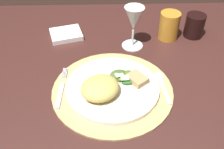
{
  "coord_description": "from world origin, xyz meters",
  "views": [
    {
      "loc": [
        0.05,
        -0.61,
        1.25
      ],
      "look_at": [
        0.07,
        -0.0,
        0.72
      ],
      "focal_mm": 42.5,
      "sensor_mm": 36.0,
      "label": 1
    }
  ],
  "objects_px": {
    "wine_glass": "(134,21)",
    "dark_tumbler": "(194,26)",
    "dining_table": "(91,105)",
    "dinner_plate": "(112,88)",
    "spoon": "(161,81)",
    "napkin": "(66,34)",
    "fork": "(61,89)",
    "amber_tumbler": "(169,26)"
  },
  "relations": [
    {
      "from": "dinner_plate",
      "to": "dark_tumbler",
      "type": "bearing_deg",
      "value": 42.92
    },
    {
      "from": "dining_table",
      "to": "dinner_plate",
      "type": "relative_size",
      "value": 4.87
    },
    {
      "from": "wine_glass",
      "to": "amber_tumbler",
      "type": "bearing_deg",
      "value": 20.7
    },
    {
      "from": "dinner_plate",
      "to": "dark_tumbler",
      "type": "relative_size",
      "value": 3.18
    },
    {
      "from": "fork",
      "to": "amber_tumbler",
      "type": "bearing_deg",
      "value": 37.15
    },
    {
      "from": "wine_glass",
      "to": "dark_tumbler",
      "type": "relative_size",
      "value": 1.77
    },
    {
      "from": "napkin",
      "to": "amber_tumbler",
      "type": "relative_size",
      "value": 1.12
    },
    {
      "from": "wine_glass",
      "to": "napkin",
      "type": "bearing_deg",
      "value": 163.79
    },
    {
      "from": "dining_table",
      "to": "dinner_plate",
      "type": "xyz_separation_m",
      "value": [
        0.07,
        -0.05,
        0.13
      ]
    },
    {
      "from": "napkin",
      "to": "wine_glass",
      "type": "relative_size",
      "value": 0.74
    },
    {
      "from": "napkin",
      "to": "dark_tumbler",
      "type": "distance_m",
      "value": 0.48
    },
    {
      "from": "spoon",
      "to": "dark_tumbler",
      "type": "distance_m",
      "value": 0.31
    },
    {
      "from": "amber_tumbler",
      "to": "dark_tumbler",
      "type": "height_order",
      "value": "amber_tumbler"
    },
    {
      "from": "dinner_plate",
      "to": "dark_tumbler",
      "type": "height_order",
      "value": "dark_tumbler"
    },
    {
      "from": "fork",
      "to": "dark_tumbler",
      "type": "relative_size",
      "value": 1.99
    },
    {
      "from": "dark_tumbler",
      "to": "napkin",
      "type": "bearing_deg",
      "value": 179.1
    },
    {
      "from": "dinner_plate",
      "to": "amber_tumbler",
      "type": "xyz_separation_m",
      "value": [
        0.21,
        0.28,
        0.04
      ]
    },
    {
      "from": "fork",
      "to": "dining_table",
      "type": "bearing_deg",
      "value": 30.76
    },
    {
      "from": "spoon",
      "to": "dining_table",
      "type": "bearing_deg",
      "value": 173.93
    },
    {
      "from": "wine_glass",
      "to": "amber_tumbler",
      "type": "distance_m",
      "value": 0.15
    },
    {
      "from": "fork",
      "to": "dark_tumbler",
      "type": "height_order",
      "value": "dark_tumbler"
    },
    {
      "from": "napkin",
      "to": "dark_tumbler",
      "type": "height_order",
      "value": "dark_tumbler"
    },
    {
      "from": "wine_glass",
      "to": "dark_tumbler",
      "type": "height_order",
      "value": "wine_glass"
    },
    {
      "from": "spoon",
      "to": "napkin",
      "type": "xyz_separation_m",
      "value": [
        -0.31,
        0.27,
        0.0
      ]
    },
    {
      "from": "wine_glass",
      "to": "dark_tumbler",
      "type": "distance_m",
      "value": 0.25
    },
    {
      "from": "dinner_plate",
      "to": "amber_tumbler",
      "type": "height_order",
      "value": "amber_tumbler"
    },
    {
      "from": "wine_glass",
      "to": "dark_tumbler",
      "type": "bearing_deg",
      "value": 15.16
    },
    {
      "from": "napkin",
      "to": "wine_glass",
      "type": "height_order",
      "value": "wine_glass"
    },
    {
      "from": "dining_table",
      "to": "spoon",
      "type": "distance_m",
      "value": 0.25
    },
    {
      "from": "napkin",
      "to": "dark_tumbler",
      "type": "xyz_separation_m",
      "value": [
        0.48,
        -0.01,
        0.03
      ]
    },
    {
      "from": "dark_tumbler",
      "to": "spoon",
      "type": "bearing_deg",
      "value": -122.11
    },
    {
      "from": "dining_table",
      "to": "dinner_plate",
      "type": "distance_m",
      "value": 0.15
    },
    {
      "from": "amber_tumbler",
      "to": "dark_tumbler",
      "type": "relative_size",
      "value": 1.18
    },
    {
      "from": "dining_table",
      "to": "wine_glass",
      "type": "xyz_separation_m",
      "value": [
        0.15,
        0.18,
        0.22
      ]
    },
    {
      "from": "napkin",
      "to": "wine_glass",
      "type": "xyz_separation_m",
      "value": [
        0.24,
        -0.07,
        0.09
      ]
    },
    {
      "from": "dining_table",
      "to": "dark_tumbler",
      "type": "xyz_separation_m",
      "value": [
        0.38,
        0.24,
        0.16
      ]
    },
    {
      "from": "dinner_plate",
      "to": "napkin",
      "type": "xyz_separation_m",
      "value": [
        -0.17,
        0.3,
        -0.0
      ]
    },
    {
      "from": "dining_table",
      "to": "fork",
      "type": "xyz_separation_m",
      "value": [
        -0.08,
        -0.05,
        0.12
      ]
    },
    {
      "from": "dinner_plate",
      "to": "napkin",
      "type": "distance_m",
      "value": 0.34
    },
    {
      "from": "spoon",
      "to": "dark_tumbler",
      "type": "relative_size",
      "value": 1.63
    },
    {
      "from": "dining_table",
      "to": "amber_tumbler",
      "type": "height_order",
      "value": "amber_tumbler"
    },
    {
      "from": "dining_table",
      "to": "napkin",
      "type": "distance_m",
      "value": 0.29
    }
  ]
}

